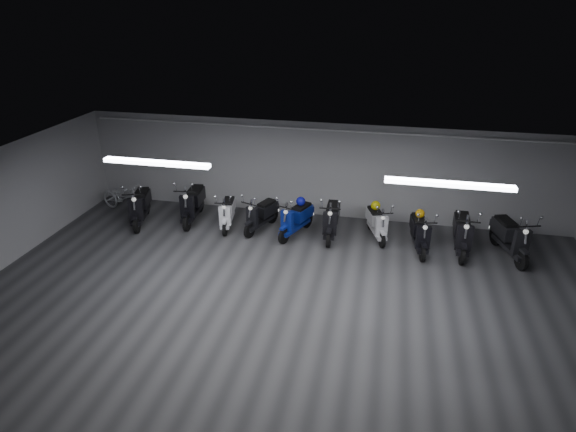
% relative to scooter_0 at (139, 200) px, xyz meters
% --- Properties ---
extents(floor, '(14.00, 10.00, 0.01)m').
position_rel_scooter_0_xyz_m(floor, '(4.94, -3.36, -0.71)').
color(floor, '#343436').
rests_on(floor, ground).
extents(ceiling, '(14.00, 10.00, 0.01)m').
position_rel_scooter_0_xyz_m(ceiling, '(4.94, -3.36, 2.10)').
color(ceiling, slate).
rests_on(ceiling, ground).
extents(back_wall, '(14.00, 0.01, 2.80)m').
position_rel_scooter_0_xyz_m(back_wall, '(4.94, 1.64, 0.70)').
color(back_wall, '#9A9A9C').
rests_on(back_wall, ground).
extents(fluor_strip_left, '(2.40, 0.18, 0.08)m').
position_rel_scooter_0_xyz_m(fluor_strip_left, '(1.94, -2.36, 2.04)').
color(fluor_strip_left, white).
rests_on(fluor_strip_left, ceiling).
extents(fluor_strip_right, '(2.40, 0.18, 0.08)m').
position_rel_scooter_0_xyz_m(fluor_strip_right, '(7.94, -2.36, 2.04)').
color(fluor_strip_right, white).
rests_on(fluor_strip_right, ceiling).
extents(conduit, '(13.60, 0.05, 0.05)m').
position_rel_scooter_0_xyz_m(conduit, '(4.94, 1.56, 1.92)').
color(conduit, white).
rests_on(conduit, back_wall).
extents(scooter_0, '(1.12, 1.99, 1.40)m').
position_rel_scooter_0_xyz_m(scooter_0, '(0.00, 0.00, 0.00)').
color(scooter_0, black).
rests_on(scooter_0, floor).
extents(scooter_1, '(0.84, 2.00, 1.45)m').
position_rel_scooter_0_xyz_m(scooter_1, '(1.41, 0.45, 0.02)').
color(scooter_1, black).
rests_on(scooter_1, floor).
extents(scooter_2, '(0.79, 1.66, 1.19)m').
position_rel_scooter_0_xyz_m(scooter_2, '(2.52, 0.26, -0.11)').
color(scooter_2, white).
rests_on(scooter_2, floor).
extents(scooter_3, '(1.09, 1.73, 1.22)m').
position_rel_scooter_0_xyz_m(scooter_3, '(3.49, 0.29, -0.09)').
color(scooter_3, black).
rests_on(scooter_3, floor).
extents(scooter_4, '(1.17, 1.81, 1.28)m').
position_rel_scooter_0_xyz_m(scooter_4, '(4.50, 0.18, -0.06)').
color(scooter_4, navy).
rests_on(scooter_4, floor).
extents(scooter_5, '(0.64, 1.82, 1.34)m').
position_rel_scooter_0_xyz_m(scooter_5, '(5.45, 0.30, -0.03)').
color(scooter_5, black).
rests_on(scooter_5, floor).
extents(scooter_6, '(1.02, 1.67, 1.18)m').
position_rel_scooter_0_xyz_m(scooter_6, '(6.65, 0.47, -0.11)').
color(scooter_6, silver).
rests_on(scooter_6, floor).
extents(scooter_7, '(0.80, 1.79, 1.29)m').
position_rel_scooter_0_xyz_m(scooter_7, '(7.75, 0.03, -0.06)').
color(scooter_7, black).
rests_on(scooter_7, floor).
extents(scooter_8, '(0.70, 1.92, 1.41)m').
position_rel_scooter_0_xyz_m(scooter_8, '(8.79, 0.15, 0.01)').
color(scooter_8, black).
rests_on(scooter_8, floor).
extents(scooter_9, '(1.16, 1.99, 1.41)m').
position_rel_scooter_0_xyz_m(scooter_9, '(9.93, 0.15, 0.00)').
color(scooter_9, black).
rests_on(scooter_9, floor).
extents(bicycle, '(1.76, 1.07, 1.08)m').
position_rel_scooter_0_xyz_m(bicycle, '(-0.92, 0.63, -0.16)').
color(bicycle, silver).
rests_on(bicycle, floor).
extents(helmet_0, '(0.25, 0.25, 0.25)m').
position_rel_scooter_0_xyz_m(helmet_0, '(4.58, 0.40, 0.22)').
color(helmet_0, '#0D1197').
rests_on(helmet_0, scooter_4).
extents(helmet_1, '(0.24, 0.24, 0.24)m').
position_rel_scooter_0_xyz_m(helmet_1, '(7.72, 0.27, 0.21)').
color(helmet_1, '#C98A0B').
rests_on(helmet_1, scooter_7).
extents(helmet_2, '(0.26, 0.26, 0.26)m').
position_rel_scooter_0_xyz_m(helmet_2, '(6.58, 0.68, 0.16)').
color(helmet_2, '#BAAF0A').
rests_on(helmet_2, scooter_6).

